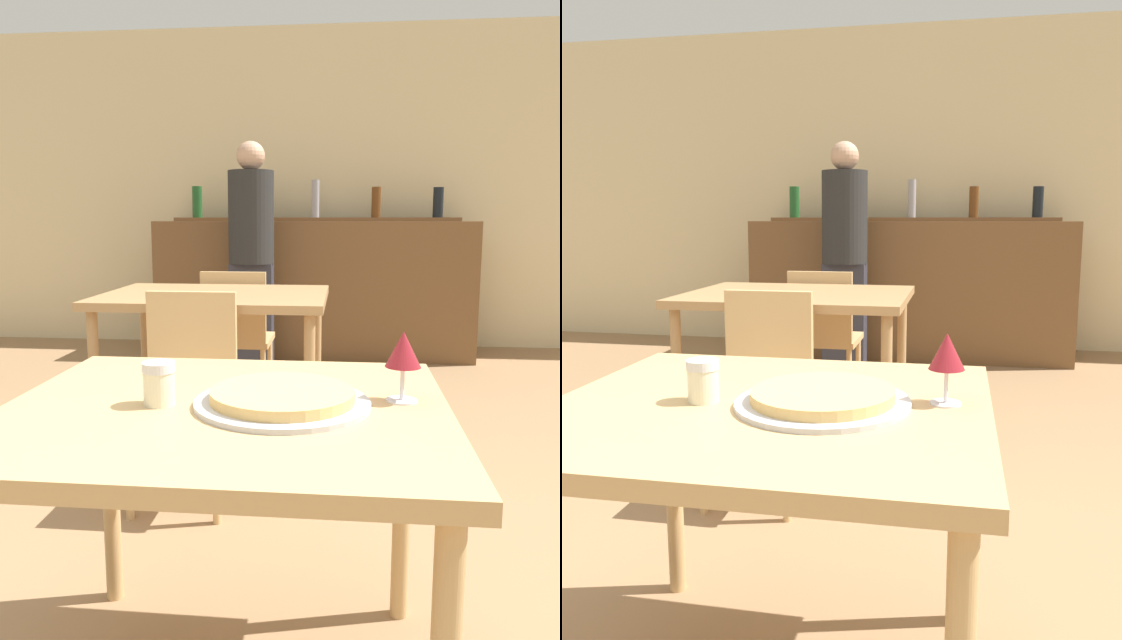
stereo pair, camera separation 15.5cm
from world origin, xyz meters
The scene contains 11 objects.
wall_back centered at (0.00, 4.41, 1.40)m, with size 8.00×0.05×2.80m.
dining_table_near centered at (0.00, 0.00, 0.66)m, with size 0.97×0.88×0.74m.
dining_table_far centered at (-0.38, 1.72, 0.70)m, with size 1.10×0.85×0.78m.
bar_counter centered at (0.00, 3.90, 0.56)m, with size 2.60×0.56×1.13m.
bar_back_shelf centered at (-0.02, 4.04, 1.19)m, with size 2.39×0.24×0.34m.
chair_far_side_front centered at (-0.38, 1.12, 0.48)m, with size 0.40×0.40×0.84m.
chair_far_side_back centered at (-0.38, 2.31, 0.48)m, with size 0.40×0.40×0.84m.
pizza_tray centered at (0.12, 0.00, 0.76)m, with size 0.39×0.39×0.04m.
cheese_shaker centered at (-0.15, -0.02, 0.79)m, with size 0.07×0.07×0.10m.
person_standing centered at (-0.44, 3.32, 0.92)m, with size 0.34×0.34×1.70m.
wine_glass centered at (0.39, 0.06, 0.85)m, with size 0.08×0.08×0.16m.
Camera 1 is at (0.25, -1.31, 1.14)m, focal length 35.00 mm.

